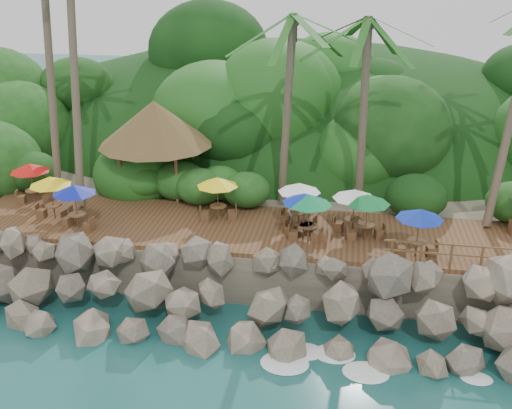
# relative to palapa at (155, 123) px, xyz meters

# --- Properties ---
(ground) EXTENTS (140.00, 140.00, 0.00)m
(ground) POSITION_rel_palapa_xyz_m (5.61, -9.70, -5.79)
(ground) COLOR #19514F
(ground) RESTS_ON ground
(land_base) EXTENTS (32.00, 25.20, 2.10)m
(land_base) POSITION_rel_palapa_xyz_m (5.61, 6.30, -4.74)
(land_base) COLOR gray
(land_base) RESTS_ON ground
(jungle_hill) EXTENTS (44.80, 28.00, 15.40)m
(jungle_hill) POSITION_rel_palapa_xyz_m (5.61, 13.80, -5.79)
(jungle_hill) COLOR #143811
(jungle_hill) RESTS_ON ground
(seawall) EXTENTS (29.00, 4.00, 2.30)m
(seawall) POSITION_rel_palapa_xyz_m (5.61, -7.70, -4.64)
(seawall) COLOR gray
(seawall) RESTS_ON ground
(terrace) EXTENTS (26.00, 5.00, 0.20)m
(terrace) POSITION_rel_palapa_xyz_m (5.61, -3.70, -3.59)
(terrace) COLOR brown
(terrace) RESTS_ON land_base
(jungle_foliage) EXTENTS (44.00, 16.00, 12.00)m
(jungle_foliage) POSITION_rel_palapa_xyz_m (5.61, 5.30, -5.79)
(jungle_foliage) COLOR #143811
(jungle_foliage) RESTS_ON ground
(foam_line) EXTENTS (25.20, 0.80, 0.06)m
(foam_line) POSITION_rel_palapa_xyz_m (5.61, -9.40, -5.76)
(foam_line) COLOR white
(foam_line) RESTS_ON ground
(palapa) EXTENTS (5.62, 5.62, 4.60)m
(palapa) POSITION_rel_palapa_xyz_m (0.00, 0.00, 0.00)
(palapa) COLOR brown
(palapa) RESTS_ON ground
(dining_clusters) EXTENTS (24.35, 4.72, 2.01)m
(dining_clusters) POSITION_rel_palapa_xyz_m (5.95, -3.86, -1.83)
(dining_clusters) COLOR brown
(dining_clusters) RESTS_ON terrace
(railing) EXTENTS (6.10, 0.10, 1.00)m
(railing) POSITION_rel_palapa_xyz_m (14.00, -6.05, -2.89)
(railing) COLOR brown
(railing) RESTS_ON terrace
(waiter) EXTENTS (0.68, 0.51, 1.70)m
(waiter) POSITION_rel_palapa_xyz_m (7.18, -2.93, -2.64)
(waiter) COLOR silver
(waiter) RESTS_ON terrace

